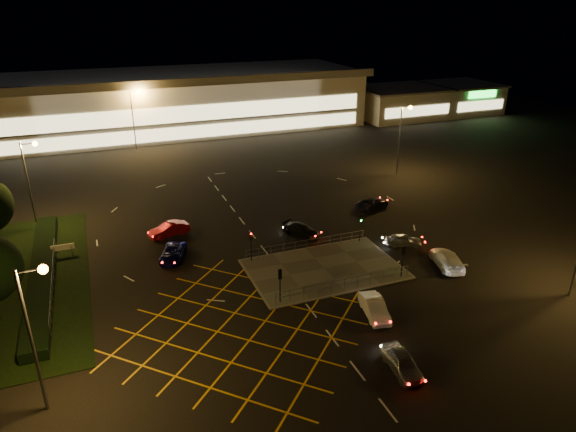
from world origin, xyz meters
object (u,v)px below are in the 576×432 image
object	(u,v)px
signal_sw	(280,279)
car_near_silver	(402,362)
signal_nw	(251,240)
car_east_grey	(372,203)
signal_ne	(360,222)
car_queue_white	(374,308)
car_approach_white	(447,259)
car_circ_red	(169,229)
car_left_blue	(173,253)
car_far_dkgrey	(302,230)
signal_se	(403,255)
car_right_silver	(403,240)

from	to	relation	value
signal_sw	car_near_silver	world-z (taller)	signal_sw
signal_nw	car_east_grey	bearing A→B (deg)	23.71
signal_ne	car_queue_white	distance (m)	13.71
car_east_grey	car_approach_white	size ratio (longest dim) A/B	0.88
signal_sw	car_circ_red	distance (m)	18.32
car_near_silver	car_approach_white	xyz separation A→B (m)	(12.41, 11.39, 0.05)
signal_nw	car_left_blue	size ratio (longest dim) A/B	0.69
signal_nw	car_queue_white	distance (m)	14.17
signal_sw	car_far_dkgrey	world-z (taller)	signal_sw
car_near_silver	car_east_grey	distance (m)	30.17
signal_se	car_approach_white	bearing A→B (deg)	-177.09
signal_sw	signal_se	xyz separation A→B (m)	(12.00, 0.00, 0.00)
car_near_silver	car_right_silver	xyz separation A→B (m)	(11.00, 16.71, -0.06)
car_left_blue	car_circ_red	size ratio (longest dim) A/B	1.03
car_near_silver	car_far_dkgrey	bearing A→B (deg)	90.73
car_approach_white	signal_sw	bearing A→B (deg)	16.21
signal_ne	car_far_dkgrey	world-z (taller)	signal_ne
car_east_grey	car_approach_white	world-z (taller)	car_approach_white
car_near_silver	car_right_silver	bearing A→B (deg)	62.63
car_queue_white	car_near_silver	bearing A→B (deg)	-92.29
signal_sw	car_near_silver	bearing A→B (deg)	113.68
car_right_silver	car_east_grey	xyz separation A→B (m)	(2.29, 10.37, -0.01)
car_circ_red	car_approach_white	distance (m)	29.13
car_queue_white	car_east_grey	world-z (taller)	car_queue_white
signal_sw	car_east_grey	world-z (taller)	signal_sw
signal_nw	car_right_silver	xyz separation A→B (m)	(15.88, -2.39, -1.72)
signal_se	car_circ_red	distance (m)	25.23
signal_se	car_east_grey	bearing A→B (deg)	-111.14
signal_sw	car_east_grey	distance (m)	24.25
signal_ne	car_circ_red	distance (m)	20.69
signal_sw	car_left_blue	size ratio (longest dim) A/B	0.69
car_far_dkgrey	car_east_grey	world-z (taller)	car_east_grey
signal_sw	signal_nw	size ratio (longest dim) A/B	1.00
car_left_blue	car_far_dkgrey	xyz separation A→B (m)	(14.07, 0.42, -0.00)
car_circ_red	car_east_grey	distance (m)	24.73
car_near_silver	car_far_dkgrey	world-z (taller)	car_near_silver
signal_sw	signal_ne	distance (m)	14.41
car_near_silver	car_east_grey	bearing A→B (deg)	69.84
signal_sw	signal_se	world-z (taller)	same
signal_ne	car_approach_white	xyz separation A→B (m)	(5.29, -7.72, -1.61)
signal_nw	car_near_silver	size ratio (longest dim) A/B	0.76
car_circ_red	car_right_silver	bearing A→B (deg)	47.21
signal_se	car_near_silver	size ratio (longest dim) A/B	0.76
car_circ_red	car_queue_white	bearing A→B (deg)	15.53
signal_ne	car_far_dkgrey	xyz separation A→B (m)	(-5.01, 3.83, -1.73)
car_right_silver	car_approach_white	bearing A→B (deg)	-144.34
signal_se	car_far_dkgrey	world-z (taller)	signal_se
car_left_blue	car_approach_white	distance (m)	26.79
car_near_silver	car_right_silver	size ratio (longest dim) A/B	1.10
car_near_silver	car_circ_red	size ratio (longest dim) A/B	0.94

